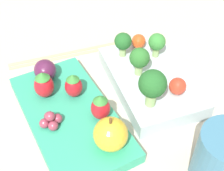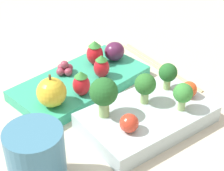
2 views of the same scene
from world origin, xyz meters
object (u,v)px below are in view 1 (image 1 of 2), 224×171
Objects in this scene: broccoli_floret_2 at (157,43)px; drinking_cup at (223,160)px; broccoli_floret_0 at (140,59)px; broccoli_floret_3 at (123,42)px; apple at (111,134)px; strawberry_1 at (100,107)px; grape_cluster at (51,120)px; plum at (45,70)px; cherry_tomato_0 at (178,86)px; cherry_tomato_1 at (139,41)px; strawberry_2 at (44,85)px; strawberry_0 at (73,85)px; broccoli_floret_1 at (152,85)px; chopsticks_pair at (66,54)px; bento_box_fruit at (70,115)px; bento_box_savoury at (150,81)px.

broccoli_floret_2 is 0.52× the size of drinking_cup.
broccoli_floret_3 is (-0.05, -0.00, -0.00)m from broccoli_floret_0.
strawberry_1 is at bearing 170.07° from apple.
grape_cluster is 0.23m from drinking_cup.
broccoli_floret_3 reaches higher than plum.
cherry_tomato_0 is 0.31× the size of drinking_cup.
cherry_tomato_1 is 0.54× the size of strawberry_2.
drinking_cup reaches higher than grape_cluster.
cherry_tomato_0 is at bearing 15.16° from broccoli_floret_3.
strawberry_0 is at bearing -117.67° from cherry_tomato_0.
broccoli_floret_1 is 1.14× the size of apple.
strawberry_0 is at bearing -129.77° from broccoli_floret_1.
strawberry_0 is at bearing -162.87° from strawberry_1.
plum is at bearing -115.63° from broccoli_floret_0.
broccoli_floret_0 is 0.15m from plum.
strawberry_2 is at bearing 169.77° from grape_cluster.
broccoli_floret_2 is 0.20m from apple.
chopsticks_pair is at bearing -120.25° from cherry_tomato_1.
drinking_cup reaches higher than chopsticks_pair.
bento_box_fruit is at bearing -34.63° from strawberry_0.
broccoli_floret_2 is at bearing 139.89° from bento_box_savoury.
cherry_tomato_1 is 0.74× the size of grape_cluster.
bento_box_savoury is at bearing 80.57° from strawberry_0.
strawberry_0 is (-0.03, 0.02, 0.03)m from bento_box_fruit.
chopsticks_pair is (-0.10, 0.07, -0.04)m from strawberry_2.
drinking_cup is at bearing 14.74° from chopsticks_pair.
strawberry_0 is at bearing -13.18° from chopsticks_pair.
strawberry_1 is 0.10m from strawberry_2.
cherry_tomato_0 is at bearing 83.18° from strawberry_1.
plum is 0.18× the size of chopsticks_pair.
strawberry_1 is (0.05, -0.09, -0.02)m from broccoli_floret_0.
broccoli_floret_0 reaches higher than apple.
strawberry_2 is (-0.00, -0.20, -0.01)m from broccoli_floret_2.
apple is 0.23m from chopsticks_pair.
broccoli_floret_2 is 1.03× the size of strawberry_1.
strawberry_0 is 0.07m from grape_cluster.
cherry_tomato_0 is at bearing 105.46° from apple.
drinking_cup reaches higher than plum.
drinking_cup reaches higher than strawberry_0.
grape_cluster is at bearing -138.86° from apple.
cherry_tomato_0 is at bearing 52.30° from plum.
bento_box_savoury is 0.87× the size of bento_box_fruit.
broccoli_floret_1 is 0.09m from apple.
grape_cluster is at bearing -99.80° from cherry_tomato_0.
broccoli_floret_2 is at bearing 89.36° from strawberry_2.
strawberry_0 is (-0.01, -0.11, -0.02)m from broccoli_floret_0.
apple reaches higher than plum.
strawberry_2 is (-0.13, -0.05, -0.00)m from apple.
broccoli_floret_1 is at bearing -87.05° from cherry_tomato_0.
broccoli_floret_0 reaches higher than strawberry_2.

